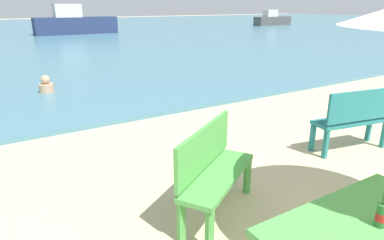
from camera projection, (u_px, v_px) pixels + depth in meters
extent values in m
cube|color=teal|center=(17.00, 32.00, 26.71)|extent=(120.00, 50.00, 0.08)
cube|color=#4C9E47|center=(373.00, 231.00, 2.14)|extent=(1.40, 0.80, 0.06)
cube|color=#4C9E47|center=(371.00, 222.00, 2.85)|extent=(0.08, 0.08, 0.70)
cylinder|color=#2D662D|center=(381.00, 216.00, 2.11)|extent=(0.06, 0.06, 0.16)
cone|color=#2D662D|center=(384.00, 205.00, 2.08)|extent=(0.06, 0.06, 0.03)
cylinder|color=red|center=(381.00, 217.00, 2.11)|extent=(0.07, 0.07, 0.05)
cube|color=#237275|center=(351.00, 121.00, 5.01)|extent=(1.25, 0.58, 0.05)
cube|color=#237275|center=(363.00, 106.00, 4.78)|extent=(1.19, 0.27, 0.44)
cube|color=#237275|center=(369.00, 128.00, 5.40)|extent=(0.06, 0.06, 0.42)
cube|color=#237275|center=(312.00, 137.00, 5.03)|extent=(0.06, 0.06, 0.42)
cube|color=#237275|center=(384.00, 134.00, 5.15)|extent=(0.06, 0.06, 0.42)
cube|color=#237275|center=(326.00, 144.00, 4.78)|extent=(0.06, 0.06, 0.42)
cube|color=#4C9E47|center=(219.00, 176.00, 3.40)|extent=(1.21, 0.95, 0.05)
cube|color=#4C9E47|center=(204.00, 148.00, 3.38)|extent=(1.03, 0.68, 0.44)
cube|color=#4C9E47|center=(210.00, 231.00, 2.95)|extent=(0.06, 0.06, 0.42)
cube|color=#4C9E47|center=(247.00, 176.00, 3.89)|extent=(0.06, 0.06, 0.42)
cube|color=#4C9E47|center=(181.00, 222.00, 3.07)|extent=(0.06, 0.06, 0.42)
cube|color=#4C9E47|center=(224.00, 171.00, 4.01)|extent=(0.06, 0.06, 0.42)
cylinder|color=tan|center=(47.00, 88.00, 8.14)|extent=(0.34, 0.34, 0.20)
sphere|color=tan|center=(45.00, 80.00, 8.07)|extent=(0.21, 0.21, 0.21)
cube|color=navy|center=(76.00, 26.00, 24.13)|extent=(5.61, 1.53, 1.15)
cube|color=silver|center=(67.00, 11.00, 23.54)|extent=(1.78, 1.15, 0.89)
cube|color=#4C4C4C|center=(272.00, 21.00, 34.21)|extent=(4.10, 1.12, 0.84)
cube|color=silver|center=(270.00, 13.00, 33.79)|extent=(1.31, 0.84, 0.65)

